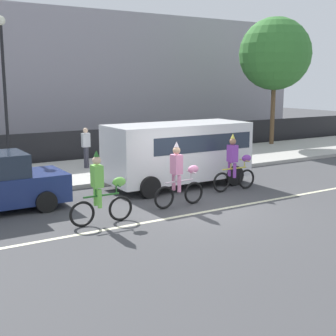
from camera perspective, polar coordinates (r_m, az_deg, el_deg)
name	(u,v)px	position (r m, az deg, el deg)	size (l,w,h in m)	color
ground_plane	(198,207)	(13.65, 3.70, -4.80)	(80.00, 80.00, 0.00)	#424244
road_centre_line	(208,211)	(13.26, 4.95, -5.26)	(36.00, 0.14, 0.01)	beige
sidewalk_curb	(105,169)	(19.16, -7.65, -0.17)	(60.00, 5.00, 0.15)	#ADAAA3
fence_line	(79,146)	(21.71, -10.85, 2.67)	(40.00, 0.08, 1.40)	black
building_backdrop	(80,79)	(30.81, -10.66, 10.65)	(28.00, 8.00, 7.51)	#99939E
parade_cyclist_lime	(102,192)	(11.99, -8.08, -2.90)	(1.72, 0.50, 1.92)	black
parade_cyclist_pink	(180,178)	(13.55, 1.43, -1.24)	(1.72, 0.50, 1.92)	black
parade_cyclist_purple	(235,166)	(15.68, 8.15, 0.28)	(1.72, 0.50, 1.92)	black
parked_van_white	(180,149)	(16.20, 1.45, 2.28)	(5.00, 2.22, 2.18)	white
street_lamp_post	(4,71)	(19.18, -19.41, 11.10)	(0.36, 0.36, 5.86)	black
street_tree_near_lamp	(275,54)	(26.67, 12.92, 13.40)	(3.90, 3.90, 6.86)	brown
pedestrian_onlooker	(86,147)	(19.08, -9.97, 2.58)	(0.32, 0.20, 1.62)	#33333D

